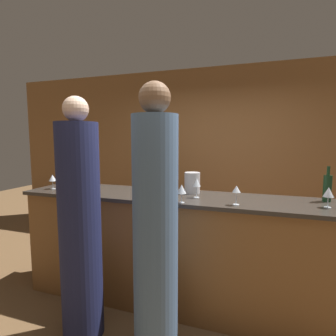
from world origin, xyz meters
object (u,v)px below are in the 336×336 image
object	(u,v)px
guest_0	(80,228)
ice_bucket	(192,183)
bartender	(157,192)
guest_1	(155,233)
wine_bottle_0	(327,188)

from	to	relation	value
guest_0	ice_bucket	bearing A→B (deg)	47.80
bartender	guest_1	xyz separation A→B (m)	(0.54, -1.45, 0.02)
wine_bottle_0	guest_0	bearing A→B (deg)	-156.81
guest_1	wine_bottle_0	bearing A→B (deg)	33.49
guest_0	guest_1	distance (m)	0.66
wine_bottle_0	ice_bucket	distance (m)	1.19
guest_0	ice_bucket	size ratio (longest dim) A/B	9.46
bartender	ice_bucket	distance (m)	0.91
ice_bucket	wine_bottle_0	bearing A→B (deg)	0.67
guest_1	wine_bottle_0	size ratio (longest dim) A/B	6.58
guest_1	wine_bottle_0	xyz separation A→B (m)	(1.27, 0.84, 0.26)
guest_1	ice_bucket	xyz separation A→B (m)	(0.08, 0.83, 0.24)
guest_1	wine_bottle_0	world-z (taller)	guest_1
guest_1	ice_bucket	distance (m)	0.86
guest_0	wine_bottle_0	distance (m)	2.12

